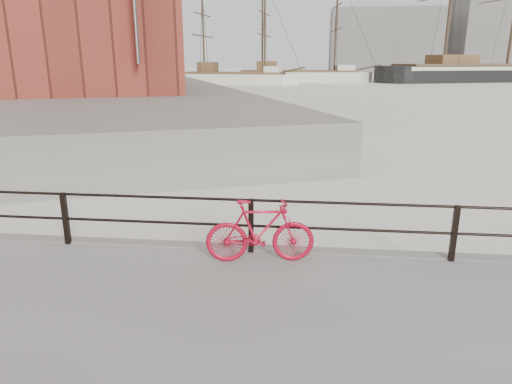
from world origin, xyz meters
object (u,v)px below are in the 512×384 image
(bicycle, at_px, (260,231))
(schooner_mid, at_px, (298,82))
(barque_black, at_px, (504,81))
(schooner_left, at_px, (234,84))
(workboat_far, at_px, (44,92))

(bicycle, distance_m, schooner_mid, 73.59)
(barque_black, relative_size, schooner_left, 2.64)
(schooner_mid, bearing_deg, barque_black, 5.59)
(barque_black, bearing_deg, schooner_mid, 171.18)
(barque_black, height_order, schooner_left, barque_black)
(bicycle, bearing_deg, schooner_left, 91.31)
(barque_black, xyz_separation_m, schooner_left, (-46.58, -15.35, 0.00))
(barque_black, height_order, workboat_far, barque_black)
(barque_black, xyz_separation_m, workboat_far, (-66.45, -35.66, 0.00))
(schooner_left, bearing_deg, schooner_mid, 44.74)
(schooner_left, xyz_separation_m, workboat_far, (-19.88, -20.31, 0.00))
(bicycle, height_order, schooner_mid, schooner_mid)
(bicycle, distance_m, schooner_left, 66.59)
(bicycle, height_order, barque_black, barque_black)
(bicycle, xyz_separation_m, workboat_far, (-30.64, 45.40, -0.91))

